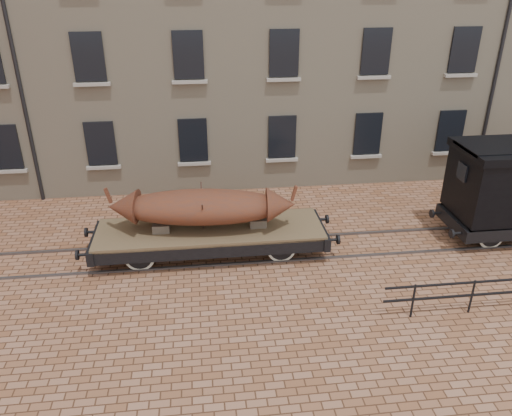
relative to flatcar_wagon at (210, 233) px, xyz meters
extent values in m
plane|color=brown|center=(2.07, 0.00, -0.74)|extent=(90.00, 90.00, 0.00)
cube|color=black|center=(-7.43, 4.96, 1.46)|extent=(1.10, 0.12, 1.70)
cube|color=#A29C91|center=(-7.43, 4.90, 0.51)|extent=(1.30, 0.18, 0.12)
cube|color=black|center=(-3.93, 4.96, 1.46)|extent=(1.10, 0.12, 1.70)
cube|color=#A29C91|center=(-3.93, 4.90, 0.51)|extent=(1.30, 0.18, 0.12)
cube|color=black|center=(-0.43, 4.96, 1.46)|extent=(1.10, 0.12, 1.70)
cube|color=#A29C91|center=(-0.43, 4.90, 0.51)|extent=(1.30, 0.18, 0.12)
cube|color=black|center=(3.07, 4.96, 1.46)|extent=(1.10, 0.12, 1.70)
cube|color=#A29C91|center=(3.07, 4.90, 0.51)|extent=(1.30, 0.18, 0.12)
cube|color=black|center=(6.57, 4.96, 1.46)|extent=(1.10, 0.12, 1.70)
cube|color=#A29C91|center=(6.57, 4.90, 0.51)|extent=(1.30, 0.18, 0.12)
cube|color=black|center=(10.07, 4.96, 1.46)|extent=(1.10, 0.12, 1.70)
cube|color=#A29C91|center=(10.07, 4.90, 0.51)|extent=(1.30, 0.18, 0.12)
cube|color=black|center=(-3.93, 4.96, 4.66)|extent=(1.10, 0.12, 1.70)
cube|color=#A29C91|center=(-3.93, 4.90, 3.71)|extent=(1.30, 0.18, 0.12)
cube|color=black|center=(-0.43, 4.96, 4.66)|extent=(1.10, 0.12, 1.70)
cube|color=#A29C91|center=(-0.43, 4.90, 3.71)|extent=(1.30, 0.18, 0.12)
cube|color=black|center=(3.07, 4.96, 4.66)|extent=(1.10, 0.12, 1.70)
cube|color=#A29C91|center=(3.07, 4.90, 3.71)|extent=(1.30, 0.18, 0.12)
cube|color=black|center=(6.57, 4.96, 4.66)|extent=(1.10, 0.12, 1.70)
cube|color=#A29C91|center=(6.57, 4.90, 3.71)|extent=(1.30, 0.18, 0.12)
cube|color=black|center=(10.07, 4.96, 4.66)|extent=(1.10, 0.12, 1.70)
cube|color=#A29C91|center=(10.07, 4.90, 3.71)|extent=(1.30, 0.18, 0.12)
cylinder|color=black|center=(-6.43, 4.95, 6.26)|extent=(0.14, 0.14, 14.00)
cylinder|color=black|center=(11.57, 4.95, 6.26)|extent=(0.14, 0.14, 14.00)
cube|color=#59595E|center=(2.07, -0.72, -0.71)|extent=(30.00, 0.08, 0.06)
cube|color=#59595E|center=(2.07, 0.72, -0.71)|extent=(30.00, 0.08, 0.06)
cylinder|color=black|center=(5.07, -3.80, -0.24)|extent=(0.06, 0.06, 1.00)
cylinder|color=black|center=(6.67, -3.80, -0.24)|extent=(0.06, 0.06, 1.00)
cube|color=brown|center=(0.00, 0.00, 0.13)|extent=(7.00, 2.05, 0.11)
cube|color=black|center=(0.00, -0.95, -0.09)|extent=(7.00, 0.15, 0.42)
cube|color=black|center=(0.00, 0.95, -0.09)|extent=(7.00, 0.15, 0.42)
cube|color=black|center=(-3.50, 0.00, -0.09)|extent=(0.21, 2.15, 0.42)
cylinder|color=black|center=(-3.76, -0.70, -0.09)|extent=(0.33, 0.09, 0.09)
cylinder|color=black|center=(-3.92, -0.70, -0.09)|extent=(0.07, 0.30, 0.30)
cylinder|color=black|center=(-3.76, 0.70, -0.09)|extent=(0.33, 0.09, 0.09)
cylinder|color=black|center=(-3.92, 0.70, -0.09)|extent=(0.07, 0.30, 0.30)
cube|color=black|center=(3.50, 0.00, -0.09)|extent=(0.21, 2.15, 0.42)
cylinder|color=black|center=(3.76, -0.70, -0.09)|extent=(0.33, 0.09, 0.09)
cylinder|color=black|center=(3.92, -0.70, -0.09)|extent=(0.07, 0.30, 0.30)
cylinder|color=black|center=(3.76, 0.70, -0.09)|extent=(0.33, 0.09, 0.09)
cylinder|color=black|center=(3.92, 0.70, -0.09)|extent=(0.07, 0.30, 0.30)
cylinder|color=black|center=(-2.15, 0.00, -0.30)|extent=(0.09, 1.77, 0.09)
cylinder|color=beige|center=(-2.15, -0.72, -0.30)|extent=(0.90, 0.07, 0.90)
cylinder|color=black|center=(-2.15, -0.72, -0.30)|extent=(0.73, 0.09, 0.73)
cube|color=black|center=(-2.15, -0.83, -0.07)|extent=(0.84, 0.07, 0.09)
cylinder|color=beige|center=(-2.15, 0.72, -0.30)|extent=(0.90, 0.07, 0.90)
cylinder|color=black|center=(-2.15, 0.72, -0.30)|extent=(0.73, 0.09, 0.73)
cube|color=black|center=(-2.15, 0.83, -0.07)|extent=(0.84, 0.07, 0.09)
cylinder|color=black|center=(2.15, 0.00, -0.30)|extent=(0.09, 1.77, 0.09)
cylinder|color=beige|center=(2.15, -0.72, -0.30)|extent=(0.90, 0.07, 0.90)
cylinder|color=black|center=(2.15, -0.72, -0.30)|extent=(0.73, 0.09, 0.73)
cube|color=black|center=(2.15, -0.83, -0.07)|extent=(0.84, 0.07, 0.09)
cylinder|color=beige|center=(2.15, 0.72, -0.30)|extent=(0.90, 0.07, 0.90)
cylinder|color=black|center=(2.15, 0.72, -0.30)|extent=(0.73, 0.09, 0.73)
cube|color=black|center=(2.15, 0.83, -0.07)|extent=(0.84, 0.07, 0.09)
cube|color=black|center=(0.00, 0.00, -0.23)|extent=(3.73, 0.06, 0.06)
cube|color=brown|center=(-1.49, 0.00, 0.32)|extent=(0.51, 0.47, 0.26)
cube|color=brown|center=(1.49, 0.00, 0.32)|extent=(0.51, 0.47, 0.26)
ellipsoid|color=#622B17|center=(-0.21, 0.00, 0.93)|extent=(5.18, 2.01, 1.01)
cone|color=#622B17|center=(-2.60, 0.21, 0.97)|extent=(0.95, 1.03, 0.96)
cube|color=#622B17|center=(-2.99, 0.24, 1.35)|extent=(0.21, 0.12, 0.49)
cone|color=#622B17|center=(2.18, -0.21, 0.97)|extent=(0.95, 1.03, 0.96)
cube|color=#622B17|center=(2.57, -0.24, 1.35)|extent=(0.21, 0.12, 0.49)
cylinder|color=#442E25|center=(-0.21, -0.41, 0.80)|extent=(0.04, 0.87, 1.25)
cylinder|color=#442E25|center=(-0.21, 0.41, 0.80)|extent=(0.04, 0.87, 1.25)
cube|color=black|center=(10.73, 0.99, -0.11)|extent=(5.42, 0.14, 0.41)
cube|color=black|center=(8.02, 0.00, -0.11)|extent=(0.20, 2.17, 0.41)
cylinder|color=black|center=(7.61, -0.72, -0.11)|extent=(0.07, 0.29, 0.29)
cylinder|color=black|center=(7.61, 0.72, -0.11)|extent=(0.07, 0.29, 0.29)
cylinder|color=black|center=(9.01, 0.00, -0.31)|extent=(0.09, 1.72, 0.09)
cylinder|color=beige|center=(9.01, -0.72, -0.31)|extent=(0.87, 0.06, 0.87)
cylinder|color=black|center=(9.01, -0.72, -0.31)|extent=(0.71, 0.09, 0.71)
cylinder|color=beige|center=(9.01, 0.72, -0.31)|extent=(0.87, 0.06, 0.87)
cylinder|color=black|center=(9.01, 0.72, -0.31)|extent=(0.71, 0.09, 0.71)
cube|color=black|center=(8.00, 0.00, 1.69)|extent=(0.07, 0.54, 0.54)
camera|label=1|loc=(-0.20, -13.76, 7.52)|focal=35.00mm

